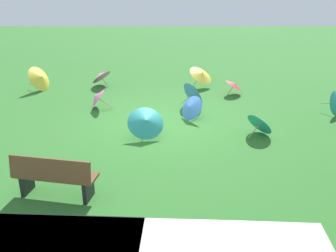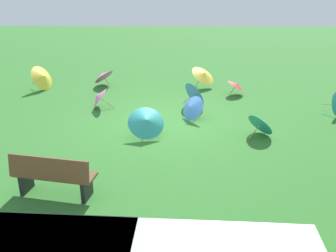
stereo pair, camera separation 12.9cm
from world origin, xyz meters
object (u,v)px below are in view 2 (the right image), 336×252
(parasol_red_0, at_px, (236,85))
(parasol_blue_1, at_px, (196,94))
(parasol_blue_0, at_px, (192,108))
(park_bench, at_px, (53,175))
(parasol_yellow_0, at_px, (43,77))
(parasol_teal_0, at_px, (146,121))
(parasol_teal_3, at_px, (262,123))
(parasol_pink_0, at_px, (103,75))
(parasol_pink_3, at_px, (98,97))
(parasol_yellow_1, at_px, (204,74))

(parasol_red_0, bearing_deg, parasol_blue_1, 40.55)
(parasol_blue_0, bearing_deg, park_bench, 55.55)
(parasol_yellow_0, bearing_deg, parasol_blue_0, 150.89)
(parasol_teal_0, relative_size, parasol_teal_3, 1.16)
(park_bench, distance_m, parasol_yellow_0, 7.49)
(parasol_pink_0, bearing_deg, parasol_yellow_0, 14.07)
(parasol_pink_3, bearing_deg, parasol_red_0, -162.36)
(parasol_blue_0, distance_m, parasol_yellow_1, 3.28)
(parasol_pink_0, distance_m, parasol_pink_3, 2.55)
(parasol_yellow_1, xyz_separation_m, parasol_teal_3, (-1.20, 4.39, -0.16))
(parasol_red_0, distance_m, parasol_teal_3, 3.55)
(parasol_teal_0, xyz_separation_m, parasol_yellow_0, (4.03, -4.26, 0.01))
(parasol_teal_0, xyz_separation_m, parasol_blue_1, (-1.44, -2.43, -0.02))
(parasol_pink_3, bearing_deg, parasol_blue_1, -176.65)
(parasol_red_0, bearing_deg, parasol_yellow_0, -4.53)
(park_bench, distance_m, parasol_teal_0, 3.25)
(parasol_blue_0, relative_size, parasol_yellow_1, 0.74)
(park_bench, relative_size, parasol_blue_1, 1.67)
(park_bench, xyz_separation_m, parasol_pink_3, (0.05, -5.07, -0.10))
(parasol_teal_0, relative_size, parasol_blue_1, 1.11)
(parasol_yellow_0, height_order, parasol_yellow_1, parasol_yellow_0)
(parasol_teal_0, height_order, parasol_pink_3, parasol_teal_0)
(parasol_yellow_0, bearing_deg, parasol_blue_1, 161.49)
(parasol_blue_1, bearing_deg, parasol_teal_3, 125.22)
(parasol_yellow_1, bearing_deg, parasol_teal_0, 67.95)
(parasol_red_0, bearing_deg, parasol_blue_0, 54.66)
(parasol_teal_0, distance_m, parasol_yellow_0, 5.87)
(parasol_yellow_0, distance_m, parasol_yellow_1, 5.88)
(parasol_yellow_0, xyz_separation_m, parasol_yellow_1, (-5.87, -0.29, 0.05))
(parasol_red_0, distance_m, parasol_yellow_0, 6.98)
(parasol_yellow_1, bearing_deg, parasol_red_0, 142.21)
(parasol_pink_0, bearing_deg, parasol_yellow_1, 176.52)
(parasol_yellow_0, xyz_separation_m, parasol_pink_3, (-2.37, 2.01, -0.09))
(parasol_teal_0, bearing_deg, parasol_teal_3, -176.96)
(parasol_teal_0, xyz_separation_m, parasol_pink_3, (1.66, -2.25, -0.08))
(park_bench, relative_size, parasol_blue_0, 1.82)
(parasol_teal_0, relative_size, parasol_yellow_1, 0.90)
(parasol_blue_1, bearing_deg, parasol_pink_0, -34.81)
(parasol_teal_0, bearing_deg, parasol_pink_3, -53.66)
(parasol_blue_0, xyz_separation_m, parasol_teal_3, (-1.80, 1.17, -0.00))
(parasol_red_0, bearing_deg, parasol_pink_0, -12.41)
(parasol_red_0, xyz_separation_m, parasol_blue_1, (1.49, 1.28, 0.07))
(parasol_blue_0, relative_size, parasol_pink_0, 0.88)
(park_bench, bearing_deg, parasol_yellow_1, -115.07)
(parasol_red_0, xyz_separation_m, parasol_yellow_0, (6.96, -0.55, 0.10))
(parasol_teal_3, bearing_deg, parasol_red_0, -88.21)
(parasol_blue_0, height_order, parasol_pink_3, parasol_pink_3)
(parasol_blue_0, relative_size, parasol_red_0, 1.38)
(parasol_blue_0, height_order, parasol_yellow_1, parasol_yellow_1)
(park_bench, distance_m, parasol_blue_1, 6.07)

